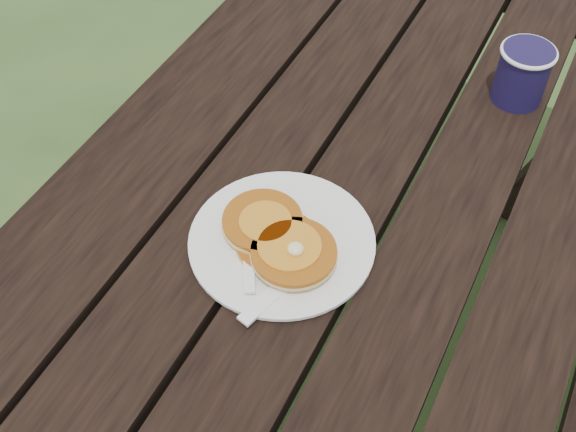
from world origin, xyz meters
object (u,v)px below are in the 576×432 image
at_px(picnic_table, 364,272).
at_px(plate, 282,242).
at_px(coffee_cup, 523,71).
at_px(pancake_stack, 279,239).

xyz_separation_m(picnic_table, plate, (-0.05, -0.28, 0.39)).
bearing_deg(coffee_cup, plate, -114.53).
bearing_deg(picnic_table, plate, -99.51).
height_order(picnic_table, coffee_cup, coffee_cup).
distance_m(plate, coffee_cup, 0.52).
height_order(plate, pancake_stack, pancake_stack).
bearing_deg(plate, picnic_table, 80.49).
bearing_deg(picnic_table, pancake_stack, -99.00).
xyz_separation_m(pancake_stack, coffee_cup, (0.21, 0.48, 0.03)).
xyz_separation_m(picnic_table, pancake_stack, (-0.05, -0.29, 0.41)).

